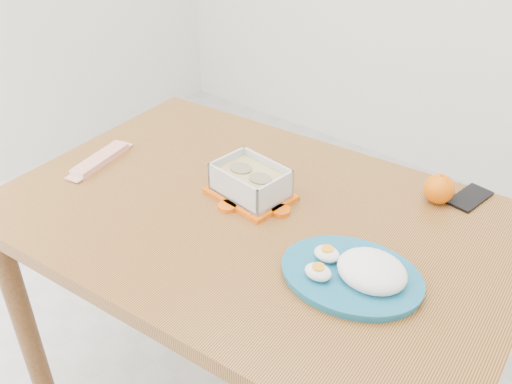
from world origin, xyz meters
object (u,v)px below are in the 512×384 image
Objects in this scene: food_container at (250,182)px; smartphone at (470,198)px; dining_table at (256,245)px; orange_fruit at (439,189)px; rice_plate at (358,271)px.

food_container is 0.54m from smartphone.
smartphone is at bearing 40.57° from dining_table.
smartphone is (0.37, 0.38, 0.10)m from dining_table.
food_container reaches higher than dining_table.
smartphone is (0.43, 0.33, -0.04)m from food_container.
dining_table is 17.33× the size of orange_fruit.
rice_plate is at bearing -90.56° from orange_fruit.
dining_table is at bearing 158.56° from rice_plate.
dining_table is 6.10× the size of food_container.
orange_fruit is at bearing -125.06° from smartphone.
dining_table is at bearing -125.95° from smartphone.
food_container is (-0.06, 0.05, 0.14)m from dining_table.
food_container reaches higher than rice_plate.
smartphone is at bearing 70.51° from rice_plate.
dining_table is 0.34m from rice_plate.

